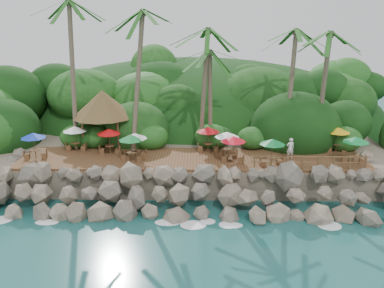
{
  "coord_description": "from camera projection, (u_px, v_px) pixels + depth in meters",
  "views": [
    {
      "loc": [
        0.45,
        -22.2,
        12.26
      ],
      "look_at": [
        0.0,
        6.0,
        3.4
      ],
      "focal_mm": 36.9,
      "sensor_mm": 36.0,
      "label": 1
    }
  ],
  "objects": [
    {
      "name": "foam_line",
      "position": [
        191.0,
        221.0,
        25.14
      ],
      "size": [
        25.2,
        0.8,
        0.06
      ],
      "color": "white",
      "rests_on": "ground"
    },
    {
      "name": "jungle_foliage",
      "position": [
        193.0,
        149.0,
        39.17
      ],
      "size": [
        44.0,
        16.0,
        12.0
      ],
      "primitive_type": null,
      "color": "#143811",
      "rests_on": "ground"
    },
    {
      "name": "jungle_hill",
      "position": [
        194.0,
        127.0,
        47.28
      ],
      "size": [
        44.8,
        28.0,
        15.4
      ],
      "primitive_type": "ellipsoid",
      "color": "#143811",
      "rests_on": "ground"
    },
    {
      "name": "waiter",
      "position": [
        290.0,
        148.0,
        29.52
      ],
      "size": [
        0.64,
        0.46,
        1.62
      ],
      "primitive_type": "imported",
      "rotation": [
        0.0,
        0.0,
        3.28
      ],
      "color": "white",
      "rests_on": "terrace"
    },
    {
      "name": "land_base",
      "position": [
        194.0,
        137.0,
        39.81
      ],
      "size": [
        32.0,
        25.2,
        2.1
      ],
      "primitive_type": "cube",
      "color": "gray",
      "rests_on": "ground"
    },
    {
      "name": "railing",
      "position": [
        310.0,
        161.0,
        27.35
      ],
      "size": [
        8.3,
        0.1,
        1.0
      ],
      "color": "brown",
      "rests_on": "terrace"
    },
    {
      "name": "palapa",
      "position": [
        103.0,
        104.0,
        32.01
      ],
      "size": [
        4.99,
        4.99,
        4.6
      ],
      "color": "brown",
      "rests_on": "ground"
    },
    {
      "name": "seawall",
      "position": [
        191.0,
        194.0,
        26.43
      ],
      "size": [
        29.0,
        4.0,
        2.3
      ],
      "primitive_type": null,
      "color": "gray",
      "rests_on": "ground"
    },
    {
      "name": "ground",
      "position": [
        190.0,
        224.0,
        24.86
      ],
      "size": [
        140.0,
        140.0,
        0.0
      ],
      "primitive_type": "plane",
      "color": "#19514F",
      "rests_on": "ground"
    },
    {
      "name": "palms",
      "position": [
        207.0,
        25.0,
        29.55
      ],
      "size": [
        25.61,
        6.7,
        12.72
      ],
      "color": "brown",
      "rests_on": "ground"
    },
    {
      "name": "terrace",
      "position": [
        192.0,
        159.0,
        29.93
      ],
      "size": [
        26.0,
        5.0,
        0.2
      ],
      "primitive_type": "cube",
      "color": "brown",
      "rests_on": "land_base"
    },
    {
      "name": "dining_clusters",
      "position": [
        192.0,
        136.0,
        29.48
      ],
      "size": [
        25.45,
        5.05,
        2.01
      ],
      "color": "brown",
      "rests_on": "terrace"
    }
  ]
}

